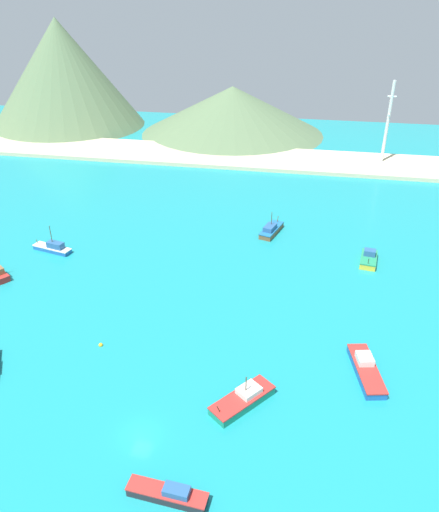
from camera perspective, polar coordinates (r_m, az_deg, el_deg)
ground at (r=87.76m, az=-2.91°, el=-5.58°), size 260.00×280.00×0.50m
fishing_boat_0 at (r=111.47m, az=6.07°, el=3.08°), size 5.11×9.12×5.27m
fishing_boat_3 at (r=75.87m, az=16.79°, el=-12.58°), size 5.17×11.00×2.30m
fishing_boat_4 at (r=68.63m, az=2.80°, el=-16.41°), size 8.57×9.51×4.52m
fishing_boat_5 at (r=59.99m, az=-6.00°, el=-25.99°), size 9.31×2.76×2.05m
fishing_boat_6 at (r=109.21m, az=-18.92°, el=0.93°), size 9.04×4.10×5.98m
fishing_boat_8 at (r=103.70m, az=17.10°, el=-0.30°), size 4.08×7.20×2.80m
buoy_1 at (r=80.16m, az=-13.76°, el=-10.10°), size 0.67×0.67×0.67m
beach_strip at (r=160.58m, az=3.90°, el=11.39°), size 247.00×21.99×1.20m
hill_west at (r=207.28m, az=-17.92°, el=19.66°), size 59.45×59.45×39.36m
hill_central at (r=189.16m, az=1.53°, el=16.72°), size 68.52×68.52×17.18m
radio_tower at (r=160.36m, az=19.10°, el=14.48°), size 2.54×2.03×25.42m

